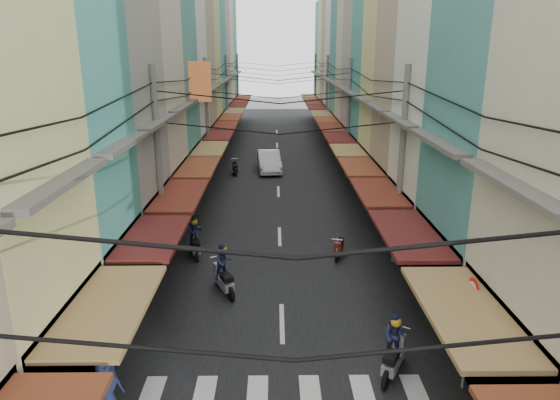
{
  "coord_description": "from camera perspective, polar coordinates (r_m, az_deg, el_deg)",
  "views": [
    {
      "loc": [
        -0.22,
        -16.66,
        8.73
      ],
      "look_at": [
        0.01,
        4.98,
        2.18
      ],
      "focal_mm": 32.0,
      "sensor_mm": 36.0,
      "label": 1
    }
  ],
  "objects": [
    {
      "name": "ground",
      "position": [
        18.81,
        0.14,
        -10.8
      ],
      "size": [
        160.0,
        160.0,
        0.0
      ],
      "primitive_type": "plane",
      "color": "slate",
      "rests_on": "ground"
    },
    {
      "name": "road",
      "position": [
        37.69,
        -0.26,
        3.47
      ],
      "size": [
        10.0,
        80.0,
        0.02
      ],
      "primitive_type": "cube",
      "color": "black",
      "rests_on": "ground"
    },
    {
      "name": "sidewalk_left",
      "position": [
        38.2,
        -10.07,
        3.42
      ],
      "size": [
        3.0,
        80.0,
        0.06
      ],
      "primitive_type": "cube",
      "color": "slate",
      "rests_on": "ground"
    },
    {
      "name": "sidewalk_right",
      "position": [
        38.28,
        9.54,
        3.48
      ],
      "size": [
        3.0,
        80.0,
        0.06
      ],
      "primitive_type": "cube",
      "color": "slate",
      "rests_on": "ground"
    },
    {
      "name": "building_row_left",
      "position": [
        34.12,
        -14.37,
        18.11
      ],
      "size": [
        7.8,
        67.67,
        23.7
      ],
      "color": "silver",
      "rests_on": "ground"
    },
    {
      "name": "building_row_right",
      "position": [
        34.1,
        13.85,
        17.53
      ],
      "size": [
        7.8,
        68.98,
        22.59
      ],
      "color": "teal",
      "rests_on": "ground"
    },
    {
      "name": "utility_poles",
      "position": [
        31.75,
        -0.21,
        12.98
      ],
      "size": [
        10.2,
        66.13,
        8.2
      ],
      "color": "slate",
      "rests_on": "ground"
    },
    {
      "name": "white_car",
      "position": [
        37.33,
        -1.27,
        3.32
      ],
      "size": [
        5.47,
        2.57,
        1.87
      ],
      "primitive_type": "imported",
      "rotation": [
        0.0,
        0.0,
        0.1
      ],
      "color": "silver",
      "rests_on": "ground"
    },
    {
      "name": "bicycle",
      "position": [
        21.77,
        20.43,
        -7.93
      ],
      "size": [
        1.64,
        1.07,
        1.06
      ],
      "primitive_type": "imported",
      "rotation": [
        0.0,
        0.0,
        1.22
      ],
      "color": "black",
      "rests_on": "ground"
    },
    {
      "name": "moving_scooters",
      "position": [
        20.15,
        -2.15,
        -7.12
      ],
      "size": [
        7.28,
        25.13,
        1.94
      ],
      "color": "black",
      "rests_on": "ground"
    },
    {
      "name": "parked_scooters",
      "position": [
        16.5,
        18.46,
        -14.16
      ],
      "size": [
        13.05,
        11.34,
        0.99
      ],
      "color": "black",
      "rests_on": "ground"
    },
    {
      "name": "pedestrians",
      "position": [
        21.43,
        -10.8,
        -4.48
      ],
      "size": [
        13.39,
        17.9,
        2.21
      ],
      "color": "black",
      "rests_on": "ground"
    },
    {
      "name": "market_umbrella",
      "position": [
        18.54,
        18.9,
        -5.78
      ],
      "size": [
        2.03,
        2.03,
        2.14
      ],
      "color": "#B2B2B7",
      "rests_on": "ground"
    },
    {
      "name": "traffic_sign",
      "position": [
        13.9,
        21.01,
        -11.53
      ],
      "size": [
        0.1,
        0.71,
        3.23
      ],
      "color": "slate",
      "rests_on": "ground"
    }
  ]
}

